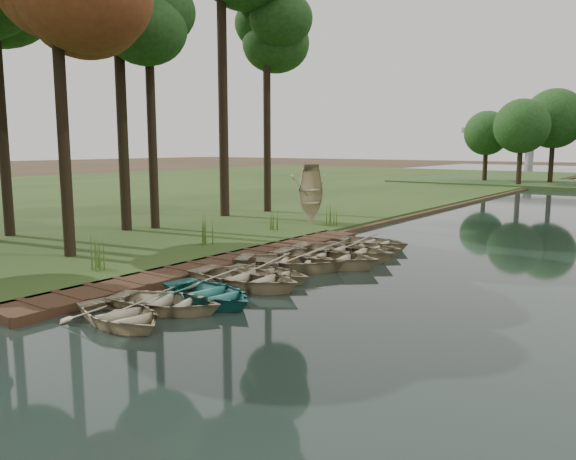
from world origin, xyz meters
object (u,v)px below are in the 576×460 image
Objects in this scene: rowboat_0 at (120,311)px; stored_rowboat at (310,217)px; rowboat_2 at (209,290)px; boardwalk at (223,263)px; rowboat_1 at (165,299)px.

stored_rowboat is (-5.28, 15.80, 0.25)m from rowboat_0.
rowboat_0 is 0.93× the size of rowboat_2.
rowboat_0 is at bearing -138.80° from stored_rowboat.
rowboat_2 reaches higher than boardwalk.
rowboat_1 is (0.04, 1.37, 0.01)m from rowboat_0.
rowboat_1 is at bearing 175.13° from rowboat_2.
boardwalk is at bearing 31.15° from rowboat_0.
rowboat_2 is (0.35, 2.63, 0.03)m from rowboat_0.
boardwalk is 4.91× the size of rowboat_2.
boardwalk is 5.31× the size of rowboat_0.
rowboat_2 is 1.07× the size of stored_rowboat.
rowboat_0 is at bearing -68.10° from boardwalk.
rowboat_2 is at bearing -31.36° from rowboat_1.
boardwalk is at bearing 47.28° from rowboat_2.
rowboat_1 is (2.56, -4.90, 0.22)m from boardwalk.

